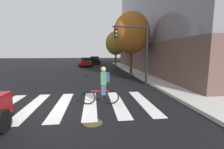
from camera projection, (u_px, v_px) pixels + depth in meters
The scene contains 11 objects.
ground_plane at pixel (59, 105), 6.77m from camera, with size 120.00×120.00×0.00m, color black.
crosswalk_stripes at pixel (62, 105), 6.78m from camera, with size 7.98×3.72×0.01m.
manhole_cover at pixel (93, 123), 5.09m from camera, with size 0.64×0.64×0.01m, color #473D1E.
sedan_mid at pixel (86, 62), 25.51m from camera, with size 2.16×4.37×1.49m.
sedan_far at pixel (95, 60), 30.83m from camera, with size 2.34×4.55×1.53m.
cyclist at pixel (103, 86), 6.80m from camera, with size 1.71×0.37×1.69m.
traffic_light_near at pixel (135, 44), 10.52m from camera, with size 2.47×0.28×4.20m.
fire_hydrant at pixel (163, 74), 12.78m from camera, with size 0.33×0.22×0.78m.
street_tree_near at pixel (132, 33), 14.68m from camera, with size 3.44×3.44×6.11m.
street_tree_mid at pixel (116, 43), 23.19m from camera, with size 3.05×3.05×5.43m.
corner_building at pixel (213, 20), 19.62m from camera, with size 19.68×23.95×12.79m.
Camera 1 is at (1.51, -6.75, 2.30)m, focal length 24.77 mm.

